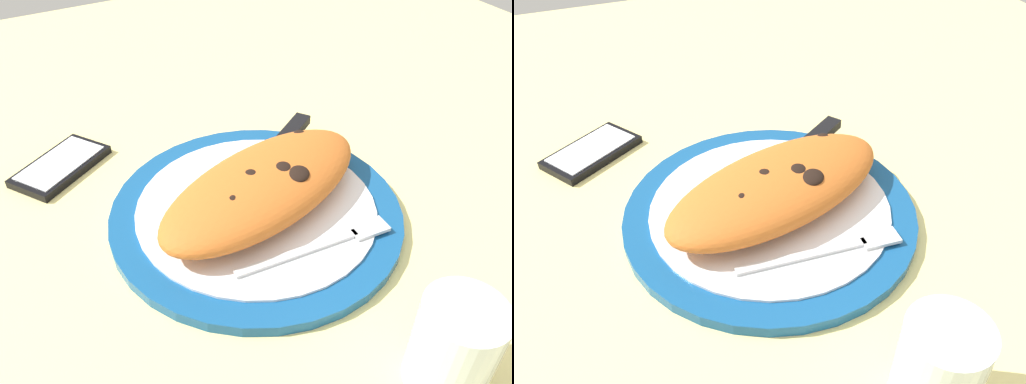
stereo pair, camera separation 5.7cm
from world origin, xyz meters
TOP-DOWN VIEW (x-y plane):
  - ground_plane at (0.00, 0.00)cm, footprint 150.00×150.00cm
  - plate at (0.00, 0.00)cm, footprint 32.01×32.01cm
  - calzone at (0.93, -0.13)cm, footprint 29.47×19.45cm
  - fork at (3.26, -8.70)cm, footprint 17.66×2.88cm
  - knife at (7.42, 7.63)cm, footprint 20.67×14.53cm
  - smartphone at (-16.71, 19.64)cm, footprint 13.20×11.68cm
  - water_glass at (3.50, -24.88)cm, footprint 6.55×6.55cm

SIDE VIEW (x-z plane):
  - ground_plane at x=0.00cm, z-range -3.00..0.00cm
  - smartphone at x=-16.71cm, z-range -0.02..1.14cm
  - plate at x=0.00cm, z-range -0.04..1.53cm
  - fork at x=3.26cm, z-range 1.57..1.97cm
  - knife at x=7.42cm, z-range 1.46..2.66cm
  - water_glass at x=3.50cm, z-range -0.55..8.26cm
  - calzone at x=0.93cm, z-range 1.58..6.50cm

